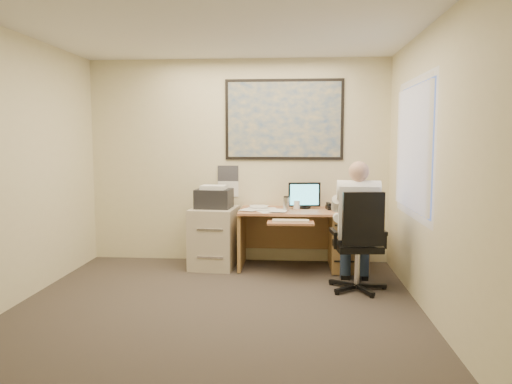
# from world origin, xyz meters

# --- Properties ---
(room_shell) EXTENTS (4.00, 4.50, 2.70)m
(room_shell) POSITION_xyz_m (0.00, 0.00, 1.35)
(room_shell) COLOR #38322B
(room_shell) RESTS_ON ground
(desk) EXTENTS (1.60, 0.97, 1.08)m
(desk) POSITION_xyz_m (1.20, 1.90, 0.44)
(desk) COLOR #AF714B
(desk) RESTS_ON ground
(world_map) EXTENTS (1.56, 0.03, 1.06)m
(world_map) POSITION_xyz_m (0.62, 2.23, 1.90)
(world_map) COLOR #1E4C93
(world_map) RESTS_ON room_shell
(wall_calendar) EXTENTS (0.28, 0.01, 0.42)m
(wall_calendar) POSITION_xyz_m (-0.13, 2.24, 1.08)
(wall_calendar) COLOR white
(wall_calendar) RESTS_ON room_shell
(window_blinds) EXTENTS (0.06, 1.40, 1.30)m
(window_blinds) POSITION_xyz_m (1.97, 0.80, 1.55)
(window_blinds) COLOR beige
(window_blinds) RESTS_ON room_shell
(filing_cabinet) EXTENTS (0.60, 0.70, 1.06)m
(filing_cabinet) POSITION_xyz_m (-0.27, 1.86, 0.46)
(filing_cabinet) COLOR beige
(filing_cabinet) RESTS_ON ground
(office_chair) EXTENTS (0.72, 0.72, 1.10)m
(office_chair) POSITION_xyz_m (1.44, 0.94, 0.32)
(office_chair) COLOR black
(office_chair) RESTS_ON ground
(person) EXTENTS (0.63, 0.87, 1.41)m
(person) POSITION_xyz_m (1.45, 1.02, 0.70)
(person) COLOR white
(person) RESTS_ON office_chair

